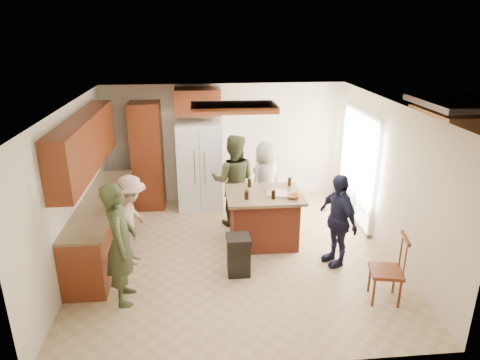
{
  "coord_description": "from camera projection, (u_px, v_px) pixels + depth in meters",
  "views": [
    {
      "loc": [
        -0.52,
        -6.26,
        3.64
      ],
      "look_at": [
        0.13,
        0.49,
        1.15
      ],
      "focal_mm": 32.0,
      "sensor_mm": 36.0,
      "label": 1
    }
  ],
  "objects": [
    {
      "name": "person_side_right",
      "position": [
        337.0,
        220.0,
        6.67
      ],
      "size": [
        0.71,
        0.98,
        1.51
      ],
      "primitive_type": "imported",
      "rotation": [
        0.0,
        0.0,
        -1.26
      ],
      "color": "#1C1D38",
      "rests_on": "ground"
    },
    {
      "name": "spindle_chair",
      "position": [
        388.0,
        271.0,
        5.84
      ],
      "size": [
        0.5,
        0.5,
        0.99
      ],
      "color": "maroon",
      "rests_on": "ground"
    },
    {
      "name": "person_counter",
      "position": [
        131.0,
        220.0,
        6.71
      ],
      "size": [
        0.55,
        0.99,
        1.47
      ],
      "primitive_type": "imported",
      "rotation": [
        0.0,
        0.0,
        1.45
      ],
      "color": "#9F816D",
      "rests_on": "ground"
    },
    {
      "name": "refrigerator",
      "position": [
        200.0,
        165.0,
        8.77
      ],
      "size": [
        0.9,
        0.76,
        1.8
      ],
      "color": "white",
      "rests_on": "ground"
    },
    {
      "name": "person_behind_right",
      "position": [
        266.0,
        180.0,
        8.36
      ],
      "size": [
        0.89,
        0.83,
        1.52
      ],
      "primitive_type": "imported",
      "rotation": [
        0.0,
        0.0,
        3.78
      ],
      "color": "gray",
      "rests_on": "ground"
    },
    {
      "name": "left_cabinetry",
      "position": [
        97.0,
        198.0,
        6.99
      ],
      "size": [
        0.64,
        3.0,
        2.3
      ],
      "color": "maroon",
      "rests_on": "ground"
    },
    {
      "name": "island_items",
      "position": [
        278.0,
        193.0,
        7.18
      ],
      "size": [
        0.92,
        0.72,
        0.15
      ],
      "color": "silver",
      "rests_on": "kitchen_island"
    },
    {
      "name": "person_front_left",
      "position": [
        121.0,
        244.0,
        5.71
      ],
      "size": [
        0.5,
        0.66,
        1.74
      ],
      "primitive_type": "imported",
      "rotation": [
        0.0,
        0.0,
        1.63
      ],
      "color": "#373E24",
      "rests_on": "ground"
    },
    {
      "name": "person_behind_left",
      "position": [
        234.0,
        181.0,
        7.98
      ],
      "size": [
        0.93,
        0.67,
        1.76
      ],
      "primitive_type": "imported",
      "rotation": [
        0.0,
        0.0,
        2.97
      ],
      "color": "#393F25",
      "rests_on": "ground"
    },
    {
      "name": "kitchen_island",
      "position": [
        264.0,
        218.0,
        7.4
      ],
      "size": [
        1.28,
        1.03,
        0.93
      ],
      "color": "#A5402A",
      "rests_on": "ground"
    },
    {
      "name": "room_shell",
      "position": [
        440.0,
        167.0,
        8.78
      ],
      "size": [
        8.0,
        5.2,
        5.0
      ],
      "color": "tan",
      "rests_on": "ground"
    },
    {
      "name": "back_wall_units",
      "position": [
        160.0,
        143.0,
        8.61
      ],
      "size": [
        1.8,
        0.6,
        2.45
      ],
      "color": "maroon",
      "rests_on": "ground"
    },
    {
      "name": "trash_bin",
      "position": [
        239.0,
        255.0,
        6.53
      ],
      "size": [
        0.37,
        0.37,
        0.63
      ],
      "color": "black",
      "rests_on": "ground"
    }
  ]
}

